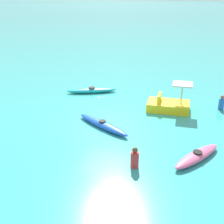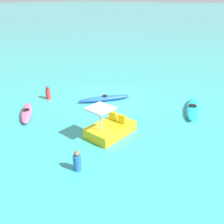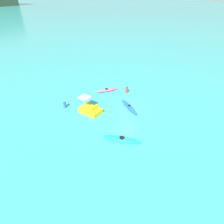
{
  "view_description": "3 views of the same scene",
  "coord_description": "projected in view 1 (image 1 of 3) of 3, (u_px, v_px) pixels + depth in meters",
  "views": [
    {
      "loc": [
        13.2,
        3.36,
        6.32
      ],
      "look_at": [
        -0.8,
        0.25,
        0.29
      ],
      "focal_mm": 45.2,
      "sensor_mm": 36.0,
      "label": 1
    },
    {
      "loc": [
        -9.43,
        11.71,
        6.29
      ],
      "look_at": [
        -1.24,
        1.57,
        0.25
      ],
      "focal_mm": 39.93,
      "sensor_mm": 36.0,
      "label": 2
    },
    {
      "loc": [
        -15.54,
        -8.11,
        11.25
      ],
      "look_at": [
        -1.83,
        0.82,
        0.53
      ],
      "focal_mm": 29.77,
      "sensor_mm": 36.0,
      "label": 3
    }
  ],
  "objects": [
    {
      "name": "kayak_cyan",
      "position": [
        92.0,
        90.0,
        19.48
      ],
      "size": [
        1.82,
        3.43,
        0.37
      ],
      "color": "#19B7C6",
      "rests_on": "ground_plane"
    },
    {
      "name": "pedal_boat_yellow",
      "position": [
        169.0,
        105.0,
        16.46
      ],
      "size": [
        1.57,
        2.49,
        1.68
      ],
      "color": "yellow",
      "rests_on": "ground_plane"
    },
    {
      "name": "kayak_blue",
      "position": [
        103.0,
        124.0,
        14.39
      ],
      "size": [
        2.44,
        3.25,
        0.37
      ],
      "color": "blue",
      "rests_on": "ground_plane"
    },
    {
      "name": "kayak_pink",
      "position": [
        197.0,
        156.0,
        11.59
      ],
      "size": [
        2.61,
        2.17,
        0.37
      ],
      "color": "pink",
      "rests_on": "ground_plane"
    },
    {
      "name": "person_by_kayaks",
      "position": [
        221.0,
        103.0,
        16.55
      ],
      "size": [
        0.38,
        0.38,
        0.88
      ],
      "color": "blue",
      "rests_on": "ground_plane"
    },
    {
      "name": "ground_plane",
      "position": [
        104.0,
        122.0,
        15.0
      ],
      "size": [
        600.0,
        600.0,
        0.0
      ],
      "primitive_type": "plane",
      "color": "#38ADA8"
    },
    {
      "name": "person_near_shore",
      "position": [
        135.0,
        159.0,
        10.99
      ],
      "size": [
        0.41,
        0.41,
        0.88
      ],
      "color": "red",
      "rests_on": "ground_plane"
    }
  ]
}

